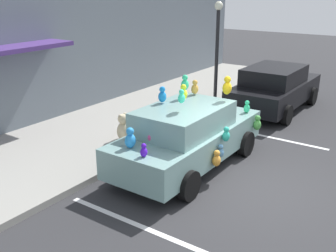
# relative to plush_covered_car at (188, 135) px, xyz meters

# --- Properties ---
(ground_plane) EXTENTS (60.00, 60.00, 0.00)m
(ground_plane) POSITION_rel_plush_covered_car_xyz_m (-0.09, -1.74, -0.81)
(ground_plane) COLOR #2D2D30
(sidewalk) EXTENTS (24.00, 4.00, 0.15)m
(sidewalk) POSITION_rel_plush_covered_car_xyz_m (-0.09, 3.26, -0.73)
(sidewalk) COLOR gray
(sidewalk) RESTS_ON ground
(storefront_building) EXTENTS (24.00, 1.25, 6.40)m
(storefront_building) POSITION_rel_plush_covered_car_xyz_m (-0.10, 5.40, 2.39)
(storefront_building) COLOR slate
(storefront_building) RESTS_ON ground
(parking_stripe_front) EXTENTS (0.12, 3.60, 0.01)m
(parking_stripe_front) POSITION_rel_plush_covered_car_xyz_m (3.02, -0.74, -0.80)
(parking_stripe_front) COLOR silver
(parking_stripe_front) RESTS_ON ground
(parking_stripe_rear) EXTENTS (0.12, 3.60, 0.01)m
(parking_stripe_rear) POSITION_rel_plush_covered_car_xyz_m (-2.63, -0.74, -0.80)
(parking_stripe_rear) COLOR silver
(parking_stripe_rear) RESTS_ON ground
(plush_covered_car) EXTENTS (4.41, 2.01, 2.13)m
(plush_covered_car) POSITION_rel_plush_covered_car_xyz_m (0.00, 0.00, 0.00)
(plush_covered_car) COLOR #739A96
(plush_covered_car) RESTS_ON ground
(parked_sedan_behind) EXTENTS (4.43, 2.06, 1.54)m
(parked_sedan_behind) POSITION_rel_plush_covered_car_xyz_m (5.66, 0.02, -0.01)
(parked_sedan_behind) COLOR black
(parked_sedan_behind) RESTS_ON ground
(teddy_bear_on_sidewalk) EXTENTS (0.39, 0.32, 0.74)m
(teddy_bear_on_sidewalk) POSITION_rel_plush_covered_car_xyz_m (0.21, 2.20, -0.31)
(teddy_bear_on_sidewalk) COLOR beige
(teddy_bear_on_sidewalk) RESTS_ON sidewalk
(street_lamp_post) EXTENTS (0.28, 0.28, 3.50)m
(street_lamp_post) POSITION_rel_plush_covered_car_xyz_m (4.59, 1.76, 1.51)
(street_lamp_post) COLOR black
(street_lamp_post) RESTS_ON sidewalk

